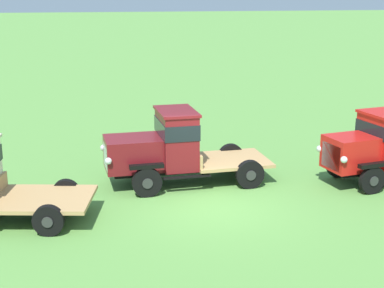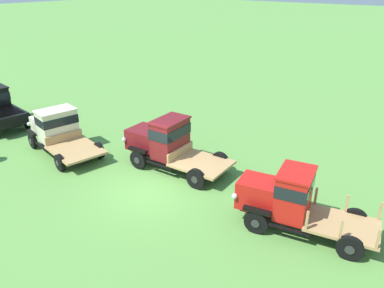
{
  "view_description": "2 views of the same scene",
  "coord_description": "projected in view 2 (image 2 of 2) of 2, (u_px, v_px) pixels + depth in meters",
  "views": [
    {
      "loc": [
        -3.08,
        -14.78,
        5.86
      ],
      "look_at": [
        -0.1,
        2.88,
        1.0
      ],
      "focal_mm": 55.0,
      "sensor_mm": 36.0,
      "label": 1
    },
    {
      "loc": [
        9.42,
        -9.2,
        7.87
      ],
      "look_at": [
        -0.1,
        2.88,
        1.0
      ],
      "focal_mm": 35.0,
      "sensor_mm": 36.0,
      "label": 2
    }
  ],
  "objects": [
    {
      "name": "vintage_truck_far_side",
      "position": [
        289.0,
        198.0,
        12.49
      ],
      "size": [
        4.89,
        2.56,
        2.16
      ],
      "color": "black",
      "rests_on": "ground"
    },
    {
      "name": "vintage_truck_midrow_center",
      "position": [
        166.0,
        142.0,
        16.67
      ],
      "size": [
        5.15,
        2.4,
        2.28
      ],
      "color": "black",
      "rests_on": "ground"
    },
    {
      "name": "ground_plane",
      "position": [
        150.0,
        190.0,
        15.13
      ],
      "size": [
        240.0,
        240.0,
        0.0
      ],
      "primitive_type": "plane",
      "color": "#5B9342"
    },
    {
      "name": "vintage_truck_second_in_line",
      "position": [
        57.0,
        129.0,
        18.38
      ],
      "size": [
        5.36,
        2.83,
        2.08
      ],
      "color": "black",
      "rests_on": "ground"
    }
  ]
}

